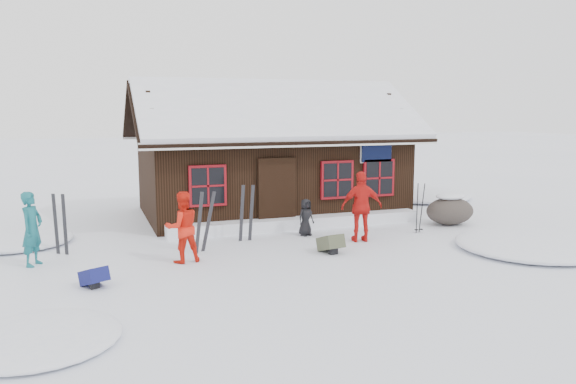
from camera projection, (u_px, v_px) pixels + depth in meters
name	position (u px, v px, depth m)	size (l,w,h in m)	color
ground	(274.00, 251.00, 13.69)	(120.00, 120.00, 0.00)	white
mountain_hut	(269.00, 166.00, 18.60)	(8.90, 6.09, 4.42)	black
snow_drift	(298.00, 223.00, 16.26)	(7.60, 0.60, 0.35)	white
snow_mounds	(308.00, 231.00, 15.98)	(20.60, 13.20, 0.48)	white
skier_teal	(32.00, 229.00, 12.31)	(0.60, 0.40, 1.65)	#155E66
skier_orange_left	(182.00, 227.00, 12.58)	(0.79, 0.61, 1.62)	red
skier_orange_right	(362.00, 207.00, 14.56)	(1.08, 0.45, 1.84)	red
skier_crouched	(306.00, 217.00, 15.32)	(0.50, 0.32, 1.01)	black
boulder	(450.00, 210.00, 16.80)	(1.48, 1.11, 0.86)	#473E39
ski_pair_left	(204.00, 223.00, 13.53)	(0.60, 0.26, 1.52)	black
ski_pair_mid	(60.00, 225.00, 13.30)	(0.32, 0.23, 1.51)	black
ski_pair_right	(247.00, 214.00, 14.68)	(0.44, 0.13, 1.53)	black
ski_poles	(419.00, 209.00, 15.67)	(0.26, 0.13, 1.43)	black
backpack_blue	(94.00, 280.00, 10.90)	(0.40, 0.53, 0.29)	navy
backpack_olive	(331.00, 246.00, 13.50)	(0.46, 0.60, 0.33)	#454934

